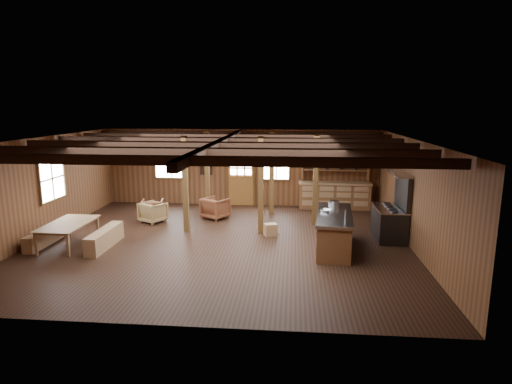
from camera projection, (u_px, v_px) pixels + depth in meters
room at (220, 192)px, 11.32m from camera, size 10.04×9.04×2.84m
ceiling_joists at (221, 143)px, 11.24m from camera, size 9.80×8.82×0.18m
timber_posts at (248, 179)px, 13.31m from camera, size 3.95×2.35×2.80m
back_door at (241, 182)px, 15.77m from camera, size 1.02×0.08×2.15m
window_back_left at (171, 162)px, 15.86m from camera, size 1.32×0.06×1.32m
window_back_right at (276, 163)px, 15.52m from camera, size 1.02×0.06×1.32m
window_left at (52, 178)px, 12.20m from camera, size 0.14×1.24×1.32m
notice_boards at (201, 161)px, 15.75m from camera, size 1.08×0.03×0.90m
back_counter at (334, 192)px, 15.29m from camera, size 2.55×0.60×2.45m
pendant_lamps at (149, 155)px, 12.32m from camera, size 1.86×2.36×0.66m
pot_rack at (339, 158)px, 11.21m from camera, size 0.41×3.00×0.43m
kitchen_island at (334, 231)px, 11.01m from camera, size 1.09×2.57×1.20m
step_stool at (271, 230)px, 12.17m from camera, size 0.46×0.40×0.35m
commercial_range at (391, 217)px, 11.84m from camera, size 0.79×1.51×1.87m
dining_table at (70, 235)px, 11.23m from camera, size 1.00×1.80×0.63m
bench_wall at (44, 238)px, 11.32m from camera, size 0.28×1.48×0.41m
bench_aisle at (105, 238)px, 11.17m from camera, size 0.32×1.73×0.48m
armchair_a at (152, 209)px, 13.98m from camera, size 0.79×0.81×0.63m
armchair_b at (216, 208)px, 14.00m from camera, size 1.03×1.04×0.69m
armchair_c at (153, 212)px, 13.56m from camera, size 0.96×0.96×0.65m
counter_pot at (334, 204)px, 11.65m from camera, size 0.27×0.27×0.16m
bowl at (325, 211)px, 11.08m from camera, size 0.33×0.33×0.07m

